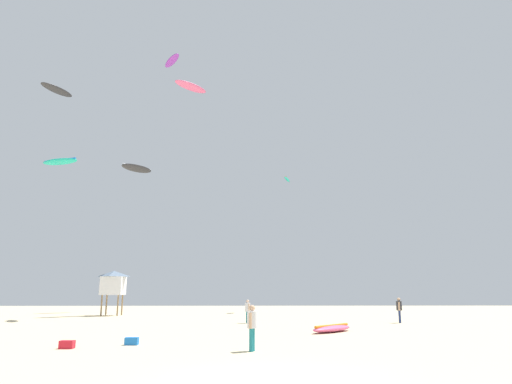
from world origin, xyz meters
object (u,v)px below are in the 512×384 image
object	(u,v)px
person_midground	(399,308)
kite_aloft_2	(57,90)
kite_aloft_1	(191,87)
cooler_box	(67,345)
kite_aloft_5	(137,168)
person_foreground	(252,324)
lifeguard_tower	(113,282)
kite_aloft_3	(172,61)
kite_aloft_4	(60,162)
gear_bag	(132,341)
kite_grounded_near	(332,328)
kite_aloft_0	(287,179)
person_left	(248,309)

from	to	relation	value
person_midground	kite_aloft_2	bearing A→B (deg)	-3.41
kite_aloft_2	kite_aloft_1	bearing A→B (deg)	-0.74
cooler_box	person_midground	bearing A→B (deg)	38.35
kite_aloft_1	person_midground	bearing A→B (deg)	-37.44
kite_aloft_5	person_foreground	bearing A→B (deg)	-68.70
lifeguard_tower	kite_aloft_5	bearing A→B (deg)	93.46
person_foreground	kite_aloft_3	size ratio (longest dim) A/B	0.53
kite_aloft_3	person_foreground	bearing A→B (deg)	-71.66
kite_aloft_1	kite_aloft_3	bearing A→B (deg)	-102.97
kite_aloft_4	gear_bag	bearing A→B (deg)	-58.35
person_foreground	kite_aloft_3	bearing A→B (deg)	126.87
person_foreground	kite_aloft_2	bearing A→B (deg)	144.91
kite_aloft_3	kite_aloft_4	bearing A→B (deg)	-170.56
person_midground	kite_aloft_1	size ratio (longest dim) A/B	0.46
person_midground	gear_bag	xyz separation A→B (m)	(-16.11, -13.34, -0.89)
gear_bag	kite_aloft_2	world-z (taller)	kite_aloft_2
person_foreground	kite_grounded_near	bearing A→B (deg)	79.19
cooler_box	gear_bag	xyz separation A→B (m)	(2.31, 1.23, 0.00)
kite_aloft_5	kite_aloft_4	bearing A→B (deg)	-107.45
kite_aloft_0	cooler_box	bearing A→B (deg)	-110.26
cooler_box	kite_aloft_0	distance (m)	37.68
lifeguard_tower	kite_aloft_1	bearing A→B (deg)	24.83
person_midground	kite_aloft_5	world-z (taller)	kite_aloft_5
kite_grounded_near	gear_bag	size ratio (longest dim) A/B	5.82
person_left	kite_aloft_4	bearing A→B (deg)	131.91
cooler_box	kite_aloft_5	distance (m)	37.72
gear_bag	kite_aloft_0	bearing A→B (deg)	72.79
cooler_box	kite_aloft_4	xyz separation A→B (m)	(-9.85, 20.96, 13.67)
person_foreground	kite_aloft_2	world-z (taller)	kite_aloft_2
cooler_box	kite_aloft_0	xyz separation A→B (m)	(11.97, 32.45, 14.94)
kite_aloft_0	lifeguard_tower	bearing A→B (deg)	-156.90
kite_grounded_near	kite_aloft_1	world-z (taller)	kite_aloft_1
kite_aloft_0	person_midground	bearing A→B (deg)	-70.18
gear_bag	kite_aloft_1	bearing A→B (deg)	92.96
lifeguard_tower	kite_aloft_5	world-z (taller)	kite_aloft_5
person_left	kite_aloft_0	size ratio (longest dim) A/B	0.71
person_left	kite_aloft_5	xyz separation A→B (m)	(-13.29, 18.94, 15.65)
kite_aloft_2	kite_aloft_5	distance (m)	12.25
kite_grounded_near	kite_aloft_0	distance (m)	29.31
person_left	kite_aloft_4	xyz separation A→B (m)	(-17.20, 6.48, 12.87)
person_foreground	cooler_box	world-z (taller)	person_foreground
person_foreground	kite_grounded_near	world-z (taller)	person_foreground
person_foreground	kite_aloft_1	bearing A→B (deg)	121.29
gear_bag	kite_aloft_0	xyz separation A→B (m)	(9.67, 31.22, 14.94)
lifeguard_tower	kite_aloft_1	xyz separation A→B (m)	(6.36, 2.94, 21.56)
kite_grounded_near	kite_aloft_2	distance (m)	41.17
person_midground	kite_aloft_1	bearing A→B (deg)	-18.11
person_foreground	kite_aloft_0	xyz separation A→B (m)	(4.49, 33.45, 14.08)
person_foreground	kite_aloft_0	distance (m)	36.57
kite_aloft_3	gear_bag	bearing A→B (deg)	-82.97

